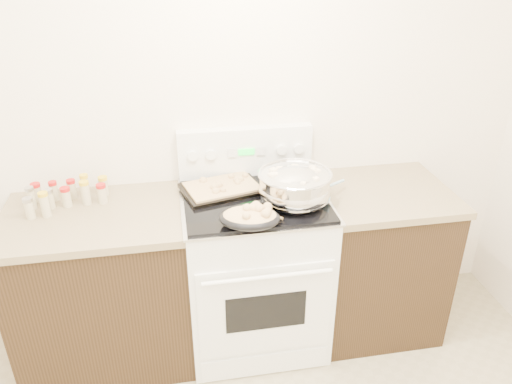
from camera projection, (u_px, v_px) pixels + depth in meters
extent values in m
cube|color=white|center=(179.00, 106.00, 2.70)|extent=(4.00, 0.05, 2.70)
cube|color=black|center=(106.00, 290.00, 2.74)|extent=(0.90, 0.64, 0.88)
cube|color=brown|center=(93.00, 217.00, 2.53)|extent=(0.93, 0.67, 0.04)
cube|color=black|center=(374.00, 261.00, 2.98)|extent=(0.70, 0.64, 0.88)
cube|color=brown|center=(383.00, 192.00, 2.77)|extent=(0.73, 0.67, 0.04)
cube|color=white|center=(254.00, 272.00, 2.85)|extent=(0.76, 0.66, 0.92)
cube|color=white|center=(266.00, 311.00, 2.56)|extent=(0.70, 0.01, 0.55)
cube|color=black|center=(266.00, 312.00, 2.55)|extent=(0.42, 0.01, 0.22)
cylinder|color=white|center=(268.00, 277.00, 2.41)|extent=(0.65, 0.02, 0.02)
cube|color=white|center=(265.00, 364.00, 2.73)|extent=(0.70, 0.01, 0.14)
cube|color=silver|center=(254.00, 200.00, 2.64)|extent=(0.78, 0.68, 0.01)
cube|color=black|center=(254.00, 198.00, 2.63)|extent=(0.74, 0.64, 0.01)
cube|color=white|center=(245.00, 151.00, 2.82)|extent=(0.76, 0.07, 0.28)
cylinder|color=white|center=(193.00, 156.00, 2.73)|extent=(0.06, 0.02, 0.06)
cylinder|color=white|center=(211.00, 155.00, 2.74)|extent=(0.06, 0.02, 0.06)
cylinder|color=white|center=(282.00, 150.00, 2.81)|extent=(0.06, 0.02, 0.06)
cylinder|color=white|center=(299.00, 149.00, 2.82)|extent=(0.06, 0.02, 0.06)
cube|color=#19E533|center=(246.00, 152.00, 2.78)|extent=(0.09, 0.00, 0.04)
cube|color=silver|center=(232.00, 153.00, 2.77)|extent=(0.05, 0.00, 0.05)
cube|color=silver|center=(261.00, 151.00, 2.79)|extent=(0.05, 0.00, 0.05)
ellipsoid|color=silver|center=(294.00, 189.00, 2.55)|extent=(0.49, 0.49, 0.22)
cylinder|color=silver|center=(294.00, 201.00, 2.58)|extent=(0.20, 0.20, 0.01)
torus|color=silver|center=(295.00, 174.00, 2.51)|extent=(0.38, 0.38, 0.02)
cylinder|color=silver|center=(295.00, 185.00, 2.54)|extent=(0.36, 0.36, 0.12)
cylinder|color=brown|center=(295.00, 176.00, 2.51)|extent=(0.33, 0.33, 0.00)
cube|color=#FFE6BC|center=(281.00, 179.00, 2.47)|extent=(0.03, 0.03, 0.02)
cube|color=#FFE6BC|center=(279.00, 169.00, 2.57)|extent=(0.03, 0.03, 0.02)
cube|color=#FFE6BC|center=(313.00, 168.00, 2.58)|extent=(0.03, 0.03, 0.02)
cube|color=#FFE6BC|center=(274.00, 176.00, 2.50)|extent=(0.04, 0.04, 0.03)
cube|color=#FFE6BC|center=(316.00, 180.00, 2.46)|extent=(0.03, 0.03, 0.02)
cube|color=#FFE6BC|center=(273.00, 172.00, 2.54)|extent=(0.05, 0.05, 0.03)
cube|color=#FFE6BC|center=(295.00, 168.00, 2.58)|extent=(0.04, 0.04, 0.03)
cube|color=#FFE6BC|center=(287.00, 181.00, 2.45)|extent=(0.03, 0.03, 0.02)
cube|color=#FFE6BC|center=(303.00, 184.00, 2.41)|extent=(0.03, 0.03, 0.02)
cube|color=#FFE6BC|center=(291.00, 171.00, 2.55)|extent=(0.03, 0.03, 0.02)
cube|color=#FFE6BC|center=(318.00, 171.00, 2.54)|extent=(0.03, 0.03, 0.02)
cube|color=#FFE6BC|center=(271.00, 176.00, 2.50)|extent=(0.03, 0.03, 0.02)
cube|color=#FFE6BC|center=(282.00, 170.00, 2.56)|extent=(0.04, 0.04, 0.03)
cube|color=#FFE6BC|center=(314.00, 171.00, 2.55)|extent=(0.04, 0.04, 0.02)
cube|color=#FFE6BC|center=(312.00, 168.00, 2.58)|extent=(0.03, 0.03, 0.02)
ellipsoid|color=black|center=(250.00, 218.00, 2.36)|extent=(0.33, 0.26, 0.08)
ellipsoid|color=tan|center=(250.00, 216.00, 2.35)|extent=(0.29, 0.23, 0.06)
sphere|color=tan|center=(247.00, 208.00, 2.35)|extent=(0.04, 0.04, 0.04)
sphere|color=tan|center=(256.00, 206.00, 2.37)|extent=(0.05, 0.05, 0.05)
sphere|color=tan|center=(266.00, 214.00, 2.31)|extent=(0.05, 0.05, 0.05)
sphere|color=tan|center=(268.00, 211.00, 2.32)|extent=(0.04, 0.04, 0.04)
sphere|color=tan|center=(259.00, 208.00, 2.34)|extent=(0.05, 0.05, 0.05)
sphere|color=tan|center=(246.00, 216.00, 2.29)|extent=(0.04, 0.04, 0.04)
sphere|color=tan|center=(267.00, 207.00, 2.35)|extent=(0.05, 0.05, 0.05)
sphere|color=tan|center=(253.00, 208.00, 2.36)|extent=(0.05, 0.05, 0.05)
cube|color=black|center=(222.00, 189.00, 2.69)|extent=(0.47, 0.38, 0.02)
cube|color=tan|center=(222.00, 187.00, 2.69)|extent=(0.42, 0.33, 0.02)
sphere|color=tan|center=(219.00, 185.00, 2.68)|extent=(0.05, 0.05, 0.05)
sphere|color=tan|center=(245.00, 175.00, 2.78)|extent=(0.04, 0.04, 0.04)
sphere|color=tan|center=(203.00, 181.00, 2.73)|extent=(0.04, 0.04, 0.04)
sphere|color=tan|center=(223.00, 190.00, 2.62)|extent=(0.03, 0.03, 0.03)
sphere|color=tan|center=(237.00, 180.00, 2.73)|extent=(0.04, 0.04, 0.04)
sphere|color=tan|center=(240.00, 180.00, 2.74)|extent=(0.04, 0.04, 0.04)
sphere|color=tan|center=(214.00, 187.00, 2.66)|extent=(0.05, 0.05, 0.05)
sphere|color=tan|center=(216.00, 192.00, 2.61)|extent=(0.04, 0.04, 0.04)
sphere|color=tan|center=(231.00, 176.00, 2.77)|extent=(0.04, 0.04, 0.04)
sphere|color=tan|center=(238.00, 183.00, 2.71)|extent=(0.04, 0.04, 0.04)
cylinder|color=#A07E49|center=(262.00, 212.00, 2.47)|extent=(0.18, 0.17, 0.01)
sphere|color=#A07E49|center=(249.00, 221.00, 2.39)|extent=(0.04, 0.04, 0.04)
sphere|color=#98C7E3|center=(322.00, 198.00, 2.56)|extent=(0.09, 0.09, 0.09)
cylinder|color=#98C7E3|center=(332.00, 185.00, 2.62)|extent=(0.21, 0.21, 0.07)
cylinder|color=#BFB28C|center=(37.00, 194.00, 2.62)|extent=(0.05, 0.05, 0.09)
cylinder|color=#B21414|center=(35.00, 185.00, 2.60)|extent=(0.05, 0.05, 0.02)
cylinder|color=#BFB28C|center=(54.00, 192.00, 2.63)|extent=(0.04, 0.04, 0.09)
cylinder|color=#B21414|center=(52.00, 183.00, 2.61)|extent=(0.04, 0.04, 0.02)
cylinder|color=#BFB28C|center=(72.00, 190.00, 2.66)|extent=(0.04, 0.04, 0.09)
cylinder|color=#B21414|center=(70.00, 181.00, 2.63)|extent=(0.05, 0.05, 0.02)
cylinder|color=#BFB28C|center=(86.00, 187.00, 2.66)|extent=(0.04, 0.04, 0.11)
cylinder|color=gold|center=(84.00, 176.00, 2.63)|extent=(0.04, 0.04, 0.02)
cylinder|color=#BFB28C|center=(104.00, 187.00, 2.69)|extent=(0.05, 0.05, 0.09)
cylinder|color=gold|center=(102.00, 178.00, 2.66)|extent=(0.05, 0.05, 0.02)
cylinder|color=#BFB28C|center=(31.00, 200.00, 2.55)|extent=(0.04, 0.04, 0.10)
cylinder|color=#B2B2B7|center=(29.00, 189.00, 2.52)|extent=(0.04, 0.04, 0.02)
cylinder|color=#BFB28C|center=(50.00, 200.00, 2.56)|extent=(0.04, 0.04, 0.09)
cylinder|color=#B2B2B7|center=(48.00, 191.00, 2.53)|extent=(0.05, 0.05, 0.02)
cylinder|color=#BFB28C|center=(67.00, 198.00, 2.57)|extent=(0.05, 0.05, 0.09)
cylinder|color=#B21414|center=(65.00, 189.00, 2.55)|extent=(0.05, 0.05, 0.02)
cylinder|color=#BFB28C|center=(86.00, 194.00, 2.59)|extent=(0.05, 0.05, 0.11)
cylinder|color=gold|center=(84.00, 183.00, 2.56)|extent=(0.05, 0.05, 0.02)
cylinder|color=#BFB28C|center=(102.00, 195.00, 2.61)|extent=(0.05, 0.05, 0.09)
cylinder|color=#B21414|center=(101.00, 186.00, 2.58)|extent=(0.05, 0.05, 0.02)
cylinder|color=#BFB28C|center=(30.00, 210.00, 2.46)|extent=(0.05, 0.05, 0.09)
cylinder|color=#B2B2B7|center=(27.00, 200.00, 2.44)|extent=(0.05, 0.05, 0.02)
cylinder|color=#BFB28C|center=(45.00, 206.00, 2.48)|extent=(0.05, 0.05, 0.11)
cylinder|color=gold|center=(43.00, 194.00, 2.45)|extent=(0.05, 0.05, 0.02)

